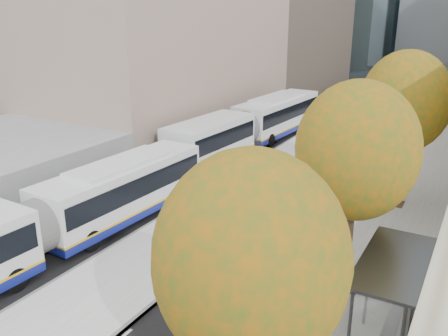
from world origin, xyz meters
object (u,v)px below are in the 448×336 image
Objects in this scene: bus_shelter at (399,274)px; distant_car at (345,91)px; cyclist at (202,305)px; bus_far at (252,125)px; bus_near at (61,217)px.

bus_shelter reaches higher than distant_car.
bus_far is at bearing 114.34° from cyclist.
bus_far is 8.78× the size of cyclist.
cyclist is (7.90, -1.45, -0.75)m from bus_near.
cyclist is at bearing -155.03° from bus_shelter.
distant_car is (0.05, 24.48, -1.00)m from bus_far.
cyclist reaches higher than distant_car.
bus_near reaches higher than bus_shelter.
distant_car is at bearing 102.52° from cyclist.
bus_far is 4.72× the size of distant_car.
distant_car is at bearing 92.79° from bus_near.
bus_far reaches higher than cyclist.
bus_far is 24.50m from distant_car.
bus_shelter is 0.24× the size of bus_far.
cyclist is 0.54× the size of distant_car.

